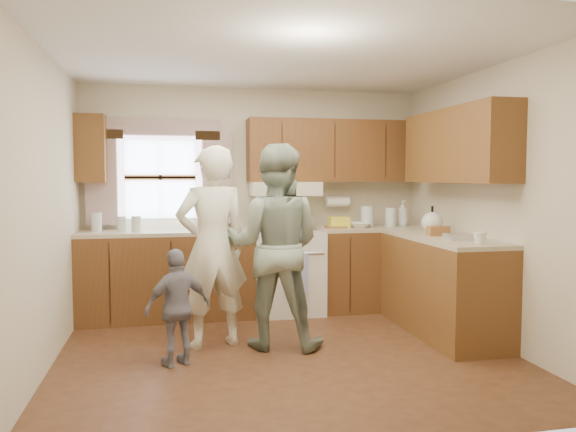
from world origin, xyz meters
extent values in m
plane|color=#452415|center=(0.00, 0.00, 0.00)|extent=(3.80, 3.80, 0.00)
plane|color=white|center=(0.00, 0.00, 2.50)|extent=(3.80, 3.80, 0.00)
plane|color=beige|center=(0.00, 1.75, 1.25)|extent=(3.80, 0.00, 3.80)
plane|color=beige|center=(0.00, -1.75, 1.25)|extent=(3.80, 0.00, 3.80)
plane|color=beige|center=(-1.90, 0.00, 1.25)|extent=(0.00, 3.50, 3.50)
plane|color=beige|center=(1.90, 0.00, 1.25)|extent=(0.00, 3.50, 3.50)
cube|color=#42220E|center=(-0.99, 1.45, 0.45)|extent=(1.82, 0.60, 0.90)
cube|color=#42220E|center=(1.29, 1.45, 0.45)|extent=(1.22, 0.60, 0.90)
cube|color=#3C210D|center=(1.60, 0.32, 0.45)|extent=(0.60, 1.65, 0.90)
cube|color=tan|center=(-0.99, 1.45, 0.92)|extent=(1.82, 0.60, 0.04)
cube|color=tan|center=(1.29, 1.45, 0.92)|extent=(1.22, 0.60, 0.04)
cube|color=tan|center=(1.60, 0.32, 0.92)|extent=(0.60, 1.65, 0.04)
cube|color=#42220E|center=(0.90, 1.58, 1.80)|extent=(2.00, 0.33, 0.70)
cube|color=#3C210D|center=(-1.75, 1.58, 1.80)|extent=(0.30, 0.33, 0.70)
cube|color=#3C210D|center=(1.73, 0.32, 1.80)|extent=(0.33, 1.65, 0.70)
cube|color=beige|center=(0.30, 1.52, 1.38)|extent=(0.76, 0.45, 0.15)
cube|color=silver|center=(-1.05, 1.73, 1.50)|extent=(0.90, 0.03, 0.90)
cube|color=gold|center=(-1.63, 1.68, 1.50)|extent=(0.40, 0.05, 1.02)
cube|color=gold|center=(-0.47, 1.68, 1.50)|extent=(0.40, 0.05, 1.02)
cube|color=gold|center=(-1.05, 1.68, 2.02)|extent=(1.30, 0.05, 0.22)
cylinder|color=white|center=(0.95, 1.65, 1.22)|extent=(0.27, 0.12, 0.12)
imported|color=silver|center=(-0.55, 1.39, 0.99)|extent=(0.16, 0.16, 0.10)
imported|color=silver|center=(1.67, 1.43, 1.09)|extent=(0.14, 0.15, 0.30)
imported|color=silver|center=(1.12, 1.34, 0.97)|extent=(0.29, 0.29, 0.06)
imported|color=silver|center=(1.59, -0.34, 0.99)|extent=(0.14, 0.14, 0.10)
cylinder|color=silver|center=(-1.70, 1.52, 1.04)|extent=(0.11, 0.11, 0.19)
cylinder|color=silver|center=(-1.45, 1.43, 1.02)|extent=(0.09, 0.09, 0.16)
cube|color=olive|center=(0.84, 1.36, 0.95)|extent=(0.22, 0.17, 0.02)
cube|color=yellow|center=(0.90, 1.42, 1.00)|extent=(0.22, 0.15, 0.12)
cylinder|color=silver|center=(1.25, 1.46, 1.06)|extent=(0.15, 0.15, 0.23)
cylinder|color=silver|center=(1.51, 1.39, 1.05)|extent=(0.12, 0.12, 0.22)
sphere|color=silver|center=(1.65, 0.65, 1.05)|extent=(0.21, 0.21, 0.21)
cube|color=olive|center=(1.57, 0.37, 0.99)|extent=(0.20, 0.11, 0.09)
cube|color=silver|center=(1.59, 0.00, 0.97)|extent=(0.24, 0.17, 0.06)
cylinder|color=silver|center=(-1.30, 1.42, 1.02)|extent=(0.10, 0.10, 0.16)
cube|color=silver|center=(0.30, 1.43, 0.45)|extent=(0.76, 0.64, 0.90)
cube|color=#B7B7BC|center=(0.30, 1.69, 0.99)|extent=(0.76, 0.10, 0.16)
cylinder|color=#B7B7BC|center=(0.30, 1.11, 0.70)|extent=(0.68, 0.03, 0.03)
cube|color=#535BC2|center=(0.35, 1.09, 0.48)|extent=(0.22, 0.02, 0.42)
cylinder|color=black|center=(0.12, 1.55, 0.91)|extent=(0.18, 0.18, 0.01)
cylinder|color=black|center=(0.48, 1.55, 0.91)|extent=(0.18, 0.18, 0.01)
cylinder|color=black|center=(0.12, 1.30, 0.91)|extent=(0.18, 0.18, 0.01)
cylinder|color=black|center=(0.48, 1.30, 0.91)|extent=(0.18, 0.18, 0.01)
imported|color=white|center=(-0.59, 0.36, 0.89)|extent=(0.72, 0.56, 1.78)
imported|color=#203B2E|center=(-0.05, 0.24, 0.90)|extent=(1.05, 0.93, 1.79)
imported|color=gray|center=(-0.91, -0.10, 0.47)|extent=(0.60, 0.43, 0.94)
camera|label=1|loc=(-0.96, -4.59, 1.51)|focal=35.00mm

